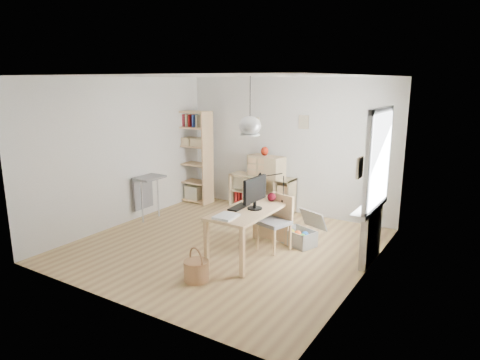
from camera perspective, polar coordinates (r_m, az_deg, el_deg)
The scene contains 20 objects.
ground at distance 7.10m, azimuth -1.99°, elevation -8.65°, with size 4.50×4.50×0.00m, color tan.
room_shell at distance 6.21m, azimuth 1.34°, elevation 7.26°, with size 4.50×4.50×4.50m.
window_unit at distance 6.33m, azimuth 18.07°, elevation 2.61°, with size 0.07×1.16×1.46m.
radiator at distance 6.64m, azimuth 17.06°, elevation -7.16°, with size 0.10×0.80×0.80m, color silver.
windowsill at distance 6.52m, azimuth 16.89°, elevation -3.54°, with size 0.22×1.20×0.06m, color white.
desk at distance 6.48m, azimuth 1.28°, elevation -4.64°, with size 0.70×1.50×0.75m.
cube_shelf at distance 8.93m, azimuth 2.93°, elevation -2.04°, with size 1.40×0.38×0.72m.
tall_bookshelf at distance 9.38m, azimuth -6.25°, elevation 3.58°, with size 0.80×0.38×2.00m.
side_table at distance 8.40m, azimuth -12.29°, elevation -0.71°, with size 0.40×0.55×0.85m.
chair at distance 6.81m, azimuth 4.91°, elevation -5.20°, with size 0.53×0.53×0.88m.
wicker_basket at distance 5.90m, azimuth -5.84°, elevation -11.82°, with size 0.34×0.34×0.47m.
storage_chest at distance 7.14m, azimuth 8.25°, elevation -7.16°, with size 0.68×0.72×0.54m.
monitor at distance 6.37m, azimuth 2.00°, elevation -1.53°, with size 0.22×0.56×0.49m.
keyboard at distance 6.51m, azimuth -0.13°, elevation -3.62°, with size 0.16×0.43×0.02m, color black.
task_lamp at distance 6.80m, azimuth 4.04°, elevation -0.29°, with size 0.43×0.16×0.46m.
yarn_ball at distance 6.85m, azimuth 4.23°, elevation -2.28°, with size 0.14×0.14×0.14m, color #470913.
paper_tray at distance 6.05m, azimuth -1.85°, elevation -4.86°, with size 0.27×0.34×0.03m, color white.
drawer_chest at distance 8.69m, azimuth 3.53°, elevation 1.84°, with size 0.75×0.34×0.43m, color beige.
red_vase at distance 8.66m, azimuth 3.30°, elevation 3.86°, with size 0.16×0.16×0.19m, color maroon.
potted_plant at distance 6.69m, azimuth 17.38°, elevation -1.43°, with size 0.29×0.25×0.32m, color #326626.
Camera 1 is at (3.69, -5.46, 2.64)m, focal length 32.00 mm.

